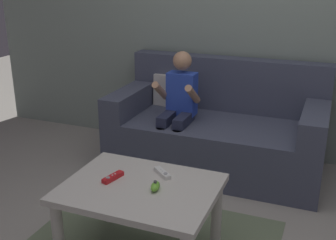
{
  "coord_description": "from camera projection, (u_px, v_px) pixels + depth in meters",
  "views": [
    {
      "loc": [
        0.58,
        -1.71,
        1.51
      ],
      "look_at": [
        -0.39,
        0.72,
        0.58
      ],
      "focal_mm": 45.35,
      "sensor_mm": 36.0,
      "label": 1
    }
  ],
  "objects": [
    {
      "name": "person_seated_on_couch",
      "position": [
        178.0,
        105.0,
        3.24
      ],
      "size": [
        0.31,
        0.38,
        0.93
      ],
      "color": "#282D47",
      "rests_on": "ground"
    },
    {
      "name": "nunchuk_lime",
      "position": [
        155.0,
        186.0,
        2.16
      ],
      "size": [
        0.06,
        0.1,
        0.05
      ],
      "color": "#72C638",
      "rests_on": "coffee_table"
    },
    {
      "name": "wall_back",
      "position": [
        263.0,
        5.0,
        3.33
      ],
      "size": [
        5.14,
        0.05,
        2.5
      ],
      "primitive_type": "cube",
      "color": "gray",
      "rests_on": "ground"
    },
    {
      "name": "game_remote_white_far_corner",
      "position": [
        162.0,
        173.0,
        2.32
      ],
      "size": [
        0.13,
        0.12,
        0.03
      ],
      "color": "white",
      "rests_on": "coffee_table"
    },
    {
      "name": "game_remote_red_near_edge",
      "position": [
        113.0,
        177.0,
        2.28
      ],
      "size": [
        0.07,
        0.14,
        0.03
      ],
      "color": "red",
      "rests_on": "coffee_table"
    },
    {
      "name": "coffee_table",
      "position": [
        140.0,
        198.0,
        2.24
      ],
      "size": [
        0.8,
        0.62,
        0.45
      ],
      "color": "beige",
      "rests_on": "ground"
    },
    {
      "name": "couch",
      "position": [
        217.0,
        131.0,
        3.38
      ],
      "size": [
        1.63,
        0.8,
        0.84
      ],
      "color": "#474C60",
      "rests_on": "ground"
    }
  ]
}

